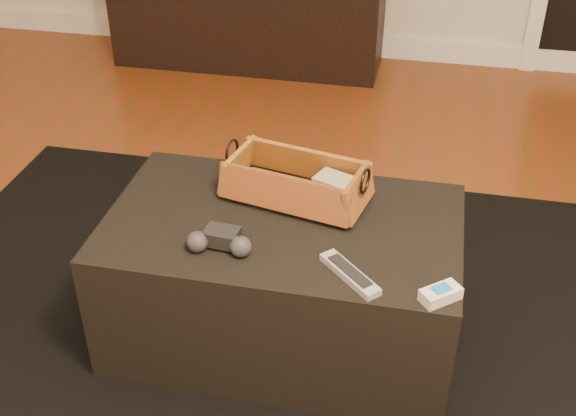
% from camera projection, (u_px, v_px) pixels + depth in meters
% --- Properties ---
extents(baseboard, '(5.00, 0.04, 0.12)m').
position_uv_depth(baseboard, '(375.00, 46.00, 4.14)').
color(baseboard, white).
rests_on(baseboard, floor).
extents(media_cabinet, '(1.46, 0.45, 0.57)m').
position_uv_depth(media_cabinet, '(249.00, 12.00, 3.95)').
color(media_cabinet, black).
rests_on(media_cabinet, floor).
extents(area_rug, '(2.60, 2.00, 0.01)m').
position_uv_depth(area_rug, '(280.00, 343.00, 2.22)').
color(area_rug, black).
rests_on(area_rug, floor).
extents(ottoman, '(1.00, 0.60, 0.42)m').
position_uv_depth(ottoman, '(283.00, 279.00, 2.14)').
color(ottoman, black).
rests_on(ottoman, area_rug).
extents(tv_remote, '(0.22, 0.07, 0.02)m').
position_uv_depth(tv_remote, '(287.00, 191.00, 2.11)').
color(tv_remote, black).
rests_on(tv_remote, wicker_basket).
extents(cloth_bundle, '(0.14, 0.12, 0.06)m').
position_uv_depth(cloth_bundle, '(335.00, 187.00, 2.09)').
color(cloth_bundle, tan).
rests_on(cloth_bundle, wicker_basket).
extents(wicker_basket, '(0.45, 0.30, 0.15)m').
position_uv_depth(wicker_basket, '(296.00, 183.00, 2.10)').
color(wicker_basket, brown).
rests_on(wicker_basket, ottoman).
extents(game_controller, '(0.18, 0.10, 0.06)m').
position_uv_depth(game_controller, '(220.00, 241.00, 1.90)').
color(game_controller, black).
rests_on(game_controller, ottoman).
extents(silver_remote, '(0.17, 0.17, 0.02)m').
position_uv_depth(silver_remote, '(350.00, 274.00, 1.81)').
color(silver_remote, '#B0B2B8').
rests_on(silver_remote, ottoman).
extents(cream_gadget, '(0.11, 0.10, 0.04)m').
position_uv_depth(cream_gadget, '(441.00, 294.00, 1.74)').
color(cream_gadget, beige).
rests_on(cream_gadget, ottoman).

